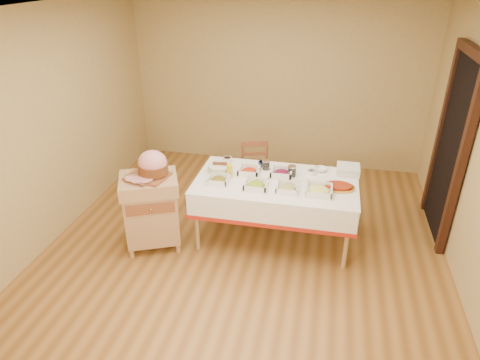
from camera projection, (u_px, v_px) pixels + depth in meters
name	position (u px, v px, depth m)	size (l,w,h in m)	color
room_shell	(245.00, 144.00, 4.37)	(5.00, 5.00, 5.00)	olive
doorway	(452.00, 145.00, 4.82)	(0.09, 1.10, 2.20)	black
dining_table	(276.00, 193.00, 4.89)	(1.82, 1.02, 0.76)	tan
butcher_cart	(151.00, 208.00, 4.80)	(0.78, 0.72, 0.88)	tan
dining_chair	(256.00, 173.00, 5.73)	(0.47, 0.46, 0.85)	brown
ham_on_board	(152.00, 166.00, 4.59)	(0.45, 0.43, 0.30)	brown
serving_dish_a	(219.00, 180.00, 4.77)	(0.23, 0.23, 0.10)	white
serving_dish_b	(256.00, 185.00, 4.65)	(0.25, 0.25, 0.10)	white
serving_dish_c	(288.00, 188.00, 4.60)	(0.24, 0.24, 0.10)	white
serving_dish_d	(319.00, 190.00, 4.55)	(0.28, 0.28, 0.11)	white
serving_dish_e	(249.00, 171.00, 4.96)	(0.25, 0.24, 0.11)	white
serving_dish_f	(282.00, 173.00, 4.91)	(0.25, 0.24, 0.12)	white
small_bowl_left	(227.00, 159.00, 5.27)	(0.11, 0.11, 0.05)	white
small_bowl_mid	(263.00, 163.00, 5.16)	(0.12, 0.12, 0.05)	navy
small_bowl_right	(311.00, 172.00, 4.95)	(0.10, 0.10, 0.05)	white
bowl_white_imported	(273.00, 167.00, 5.10)	(0.15, 0.15, 0.04)	white
bowl_small_imported	(321.00, 169.00, 5.03)	(0.14, 0.14, 0.04)	white
preserve_jar_left	(266.00, 165.00, 5.06)	(0.09, 0.09, 0.12)	silver
preserve_jar_right	(292.00, 171.00, 4.90)	(0.10, 0.10, 0.13)	silver
mustard_bottle	(230.00, 170.00, 4.86)	(0.06, 0.06, 0.20)	yellow
bread_basket	(220.00, 169.00, 4.98)	(0.28, 0.28, 0.12)	silver
plate_stack	(348.00, 170.00, 4.96)	(0.26, 0.26, 0.09)	white
brass_platter	(338.00, 187.00, 4.64)	(0.35, 0.25, 0.05)	gold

